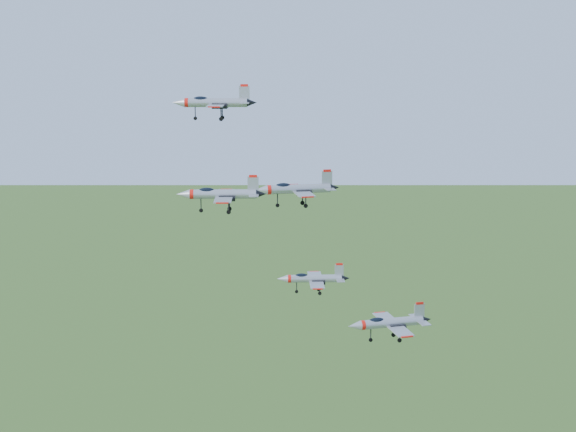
{
  "coord_description": "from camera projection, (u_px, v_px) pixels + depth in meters",
  "views": [
    {
      "loc": [
        -1.73,
        -120.22,
        168.36
      ],
      "look_at": [
        -0.87,
        -2.83,
        143.62
      ],
      "focal_mm": 50.0,
      "sensor_mm": 36.0,
      "label": 1
    }
  ],
  "objects": [
    {
      "name": "jet_lead",
      "position": [
        213.0,
        102.0,
        127.74
      ],
      "size": [
        13.58,
        11.14,
        3.64
      ],
      "rotation": [
        0.0,
        0.0,
        -0.01
      ],
      "color": "#999DA4"
    },
    {
      "name": "jet_right_high",
      "position": [
        220.0,
        194.0,
        107.31
      ],
      "size": [
        12.08,
        9.92,
        3.24
      ],
      "rotation": [
        0.0,
        0.0,
        0.01
      ],
      "color": "#999DA4"
    },
    {
      "name": "jet_left_high",
      "position": [
        296.0,
        189.0,
        120.28
      ],
      "size": [
        13.1,
        11.0,
        3.51
      ],
      "rotation": [
        0.0,
        0.0,
        0.19
      ],
      "color": "#999DA4"
    },
    {
      "name": "jet_left_low",
      "position": [
        312.0,
        278.0,
        134.72
      ],
      "size": [
        12.34,
        10.14,
        3.3
      ],
      "rotation": [
        0.0,
        0.0,
        0.02
      ],
      "color": "#999DA4"
    },
    {
      "name": "jet_right_low",
      "position": [
        389.0,
        323.0,
        109.6
      ],
      "size": [
        12.05,
        10.2,
        3.26
      ],
      "rotation": [
        0.0,
        0.0,
        0.24
      ],
      "color": "#999DA4"
    }
  ]
}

